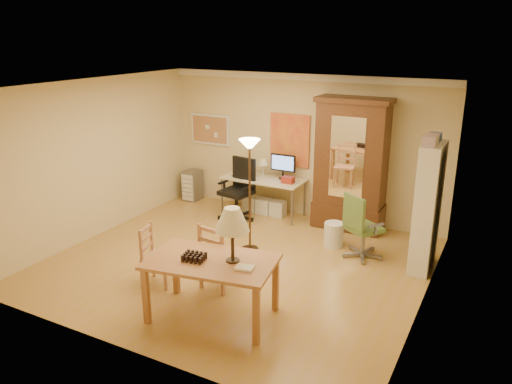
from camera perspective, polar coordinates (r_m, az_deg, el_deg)
The scene contains 16 objects.
floor at distance 7.82m, azimuth -2.15°, elevation -8.10°, with size 5.50×5.50×0.00m, color #AF873E.
crown_molding at distance 9.27m, azimuth 5.46°, elevation 12.96°, with size 5.50×0.08×0.12m, color white.
corkboard at distance 10.39m, azimuth -5.27°, elevation 7.14°, with size 0.90×0.04×0.62m, color #AC7451.
art_panel_left at distance 9.55m, azimuth 3.89°, elevation 5.92°, with size 0.80×0.04×1.00m, color gold.
art_panel_right at distance 9.23m, azimuth 9.01°, elevation 5.32°, with size 0.75×0.04×0.95m, color #226D8A.
dining_table at distance 6.06m, azimuth -4.27°, elevation -6.55°, with size 1.69×1.18×1.46m.
ladder_chair_back at distance 6.94m, azimuth -4.33°, elevation -7.55°, with size 0.50×0.48×0.96m.
ladder_chair_left at distance 7.19m, azimuth -11.31°, elevation -7.31°, with size 0.48×0.49×0.87m.
torchiere_lamp at distance 7.77m, azimuth -0.73°, elevation 3.41°, with size 0.34×0.34×1.85m.
computer_desk at distance 9.69m, azimuth 1.05°, elevation -0.04°, with size 1.60×0.70×1.21m.
office_chair_black at distance 9.49m, azimuth -2.10°, elevation -1.27°, with size 0.72×0.72×1.16m.
office_chair_green at distance 8.06m, azimuth 11.93°, elevation -5.47°, with size 0.66×0.66×1.05m.
drawer_cart at distance 10.66m, azimuth -7.29°, elevation 0.78°, with size 0.32×0.38×0.63m.
armoire at distance 9.00m, azimuth 10.76°, elevation 2.13°, with size 1.29×0.61×2.36m.
bookshelf at distance 7.72m, azimuth 18.99°, elevation -1.77°, with size 0.29×0.77×1.92m.
wastebin at distance 8.42m, azimuth 8.88°, elevation -4.82°, with size 0.33×0.33×0.41m, color silver.
Camera 1 is at (3.54, -6.07, 3.42)m, focal length 35.00 mm.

